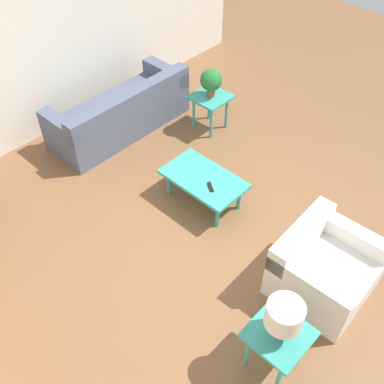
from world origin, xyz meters
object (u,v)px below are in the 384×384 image
(table_lamp, at_px, (284,316))
(armchair, at_px, (322,268))
(sofa, at_px, (121,113))
(side_table_plant, at_px, (210,101))
(side_table_lamp, at_px, (278,339))
(coffee_table, at_px, (204,180))
(potted_plant, at_px, (211,81))

(table_lamp, bearing_deg, armchair, -81.31)
(sofa, height_order, table_lamp, table_lamp)
(sofa, bearing_deg, side_table_plant, 135.87)
(side_table_lamp, bearing_deg, armchair, -81.31)
(coffee_table, distance_m, table_lamp, 2.25)
(side_table_lamp, xyz_separation_m, table_lamp, (0.00, 0.00, 0.38))
(potted_plant, bearing_deg, side_table_lamp, 140.85)
(armchair, height_order, table_lamp, table_lamp)
(armchair, xyz_separation_m, coffee_table, (1.73, -0.09, 0.06))
(side_table_plant, xyz_separation_m, potted_plant, (0.00, 0.00, 0.33))
(coffee_table, xyz_separation_m, table_lamp, (-1.89, 1.12, 0.49))
(armchair, relative_size, table_lamp, 2.36)
(coffee_table, bearing_deg, armchair, 176.95)
(armchair, height_order, potted_plant, potted_plant)
(side_table_plant, relative_size, potted_plant, 1.33)
(sofa, distance_m, coffee_table, 1.89)
(coffee_table, relative_size, side_table_plant, 1.85)
(armchair, bearing_deg, side_table_plant, 62.46)
(sofa, relative_size, side_table_lamp, 3.85)
(side_table_lamp, relative_size, potted_plant, 1.33)
(armchair, bearing_deg, table_lamp, -173.20)
(sofa, height_order, armchair, sofa)
(sofa, xyz_separation_m, potted_plant, (-0.90, -0.94, 0.50))
(coffee_table, height_order, table_lamp, table_lamp)
(side_table_plant, xyz_separation_m, table_lamp, (-2.86, 2.33, 0.38))
(sofa, relative_size, coffee_table, 2.09)
(potted_plant, bearing_deg, sofa, 46.15)
(side_table_plant, distance_m, side_table_lamp, 3.68)
(sofa, height_order, potted_plant, potted_plant)
(potted_plant, bearing_deg, armchair, 154.34)
(side_table_plant, bearing_deg, side_table_lamp, 140.85)
(armchair, xyz_separation_m, potted_plant, (2.70, -1.30, 0.50))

